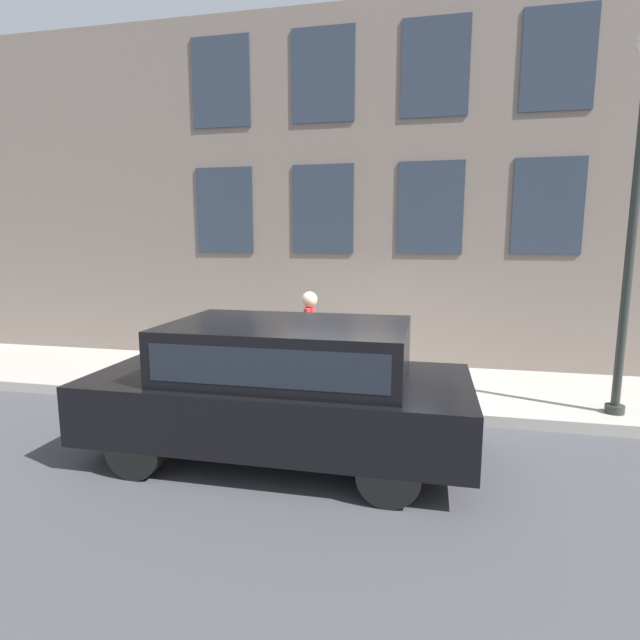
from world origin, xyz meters
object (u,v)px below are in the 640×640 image
at_px(person, 310,331).
at_px(parked_truck_black_near, 283,381).
at_px(street_lamp, 637,183).
at_px(fire_hydrant, 331,368).

distance_m(person, parked_truck_black_near, 2.31).
xyz_separation_m(parked_truck_black_near, street_lamp, (2.02, -4.42, 2.47)).
bearing_deg(parked_truck_black_near, person, 5.30).
distance_m(fire_hydrant, person, 0.72).
height_order(parked_truck_black_near, street_lamp, street_lamp).
height_order(fire_hydrant, street_lamp, street_lamp).
distance_m(person, street_lamp, 5.16).
relative_size(person, street_lamp, 0.32).
distance_m(fire_hydrant, street_lamp, 5.11).
relative_size(fire_hydrant, parked_truck_black_near, 0.17).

